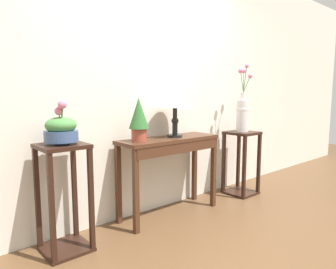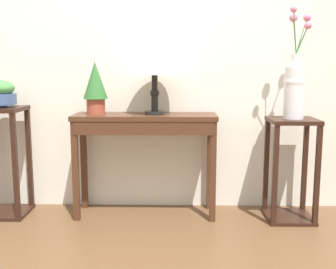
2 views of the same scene
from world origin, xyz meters
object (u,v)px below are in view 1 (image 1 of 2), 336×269
(pedestal_stand_right, at_px, (241,163))
(table_lamp, at_px, (175,99))
(flower_vase_tall_right, at_px, (243,111))
(planter_bowl_wide_left, at_px, (61,129))
(potted_plant_on_console, at_px, (139,118))
(console_table, at_px, (171,151))
(pedestal_stand_left, at_px, (64,198))

(pedestal_stand_right, bearing_deg, table_lamp, 175.50)
(table_lamp, relative_size, flower_vase_tall_right, 0.61)
(pedestal_stand_right, bearing_deg, planter_bowl_wide_left, 178.59)
(pedestal_stand_right, bearing_deg, flower_vase_tall_right, 16.68)
(flower_vase_tall_right, bearing_deg, potted_plant_on_console, 177.12)
(potted_plant_on_console, height_order, flower_vase_tall_right, flower_vase_tall_right)
(planter_bowl_wide_left, bearing_deg, table_lamp, 1.29)
(table_lamp, bearing_deg, console_table, -164.27)
(table_lamp, xyz_separation_m, pedestal_stand_left, (-1.18, -0.02, -0.75))
(console_table, distance_m, flower_vase_tall_right, 1.16)
(console_table, relative_size, pedestal_stand_left, 1.28)
(potted_plant_on_console, distance_m, pedestal_stand_left, 0.94)
(console_table, height_order, planter_bowl_wide_left, planter_bowl_wide_left)
(pedestal_stand_left, bearing_deg, potted_plant_on_console, 1.44)
(potted_plant_on_console, bearing_deg, table_lamp, 0.78)
(potted_plant_on_console, bearing_deg, flower_vase_tall_right, -2.88)
(table_lamp, distance_m, flower_vase_tall_right, 1.04)
(console_table, xyz_separation_m, flower_vase_tall_right, (1.10, -0.06, 0.36))
(potted_plant_on_console, relative_size, flower_vase_tall_right, 0.50)
(table_lamp, height_order, pedestal_stand_left, table_lamp)
(table_lamp, xyz_separation_m, pedestal_stand_right, (1.03, -0.08, -0.79))
(console_table, xyz_separation_m, pedestal_stand_left, (-1.10, -0.00, -0.24))
(console_table, height_order, pedestal_stand_right, console_table)
(pedestal_stand_right, height_order, flower_vase_tall_right, flower_vase_tall_right)
(pedestal_stand_left, height_order, flower_vase_tall_right, flower_vase_tall_right)
(planter_bowl_wide_left, distance_m, pedestal_stand_right, 2.28)
(table_lamp, relative_size, potted_plant_on_console, 1.23)
(planter_bowl_wide_left, bearing_deg, flower_vase_tall_right, -1.40)
(console_table, relative_size, table_lamp, 2.23)
(planter_bowl_wide_left, xyz_separation_m, pedestal_stand_right, (2.21, -0.05, -0.58))
(console_table, relative_size, planter_bowl_wide_left, 3.29)
(table_lamp, distance_m, planter_bowl_wide_left, 1.20)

